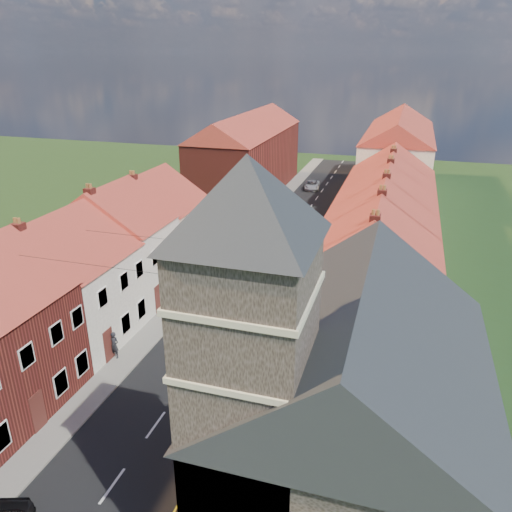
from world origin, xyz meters
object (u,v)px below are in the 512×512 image
Objects in this scene: pedestrian_left at (114,345)px; car_far_b at (302,235)px; car_far at (281,219)px; lamppost at (194,253)px; car_distant at (312,185)px; pedestrian_right at (289,320)px; car_mid at (253,248)px; church at (342,397)px.

pedestrian_left is 0.35× the size of car_far_b.
car_far is 5.65m from car_far_b.
lamppost is 34.62m from car_distant.
car_mid is at bearing -44.98° from pedestrian_right.
church is 2.53× the size of lamppost.
car_far is (-11.15, 35.27, -5.27)m from church.
pedestrian_right is at bearing -22.29° from lamppost.
pedestrian_left is at bearing 153.39° from church.
car_distant is at bearing 104.93° from car_far.
pedestrian_left is at bearing 73.20° from car_far_b.
lamppost is at bearing 85.25° from pedestrian_left.
pedestrian_right is (6.30, -12.24, 0.20)m from car_mid.
pedestrian_left is (-14.46, 7.24, -4.90)m from church.
church reaches higher than car_distant.
church reaches higher than car_far.
car_distant is at bearing 91.43° from car_mid.
lamppost is 1.43× the size of car_far.
church is at bearing -56.50° from car_far.
car_far is 1.02× the size of car_distant.
pedestrian_right is (8.12, -3.33, -2.58)m from lamppost.
pedestrian_right is 0.34× the size of car_far_b.
car_far_b is at bearing -38.44° from car_far.
car_far is at bearing -98.13° from car_distant.
church is at bearing -85.09° from car_distant.
car_distant is at bearing -82.71° from car_far_b.
pedestrian_left is 11.22m from pedestrian_right.
pedestrian_right is 17.56m from car_far_b.
church reaches higher than lamppost.
pedestrian_right is (-5.05, 13.35, -4.92)m from church.
pedestrian_right is (5.81, -37.75, 0.39)m from car_distant.
lamppost is at bearing 128.30° from church.
car_distant is (2.31, 34.42, -2.97)m from lamppost.
car_distant is 2.39× the size of pedestrian_left.
lamppost reaches higher than car_far.
church is at bearing -63.54° from car_mid.
pedestrian_left reaches higher than car_far.
lamppost reaches higher than car_distant.
car_mid is 1.12× the size of car_distant.
car_mid is 0.93× the size of car_far_b.
car_far is 28.22m from pedestrian_left.
pedestrian_right is at bearing -58.49° from car_far.
pedestrian_left is (-3.60, -43.85, 0.41)m from car_distant.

